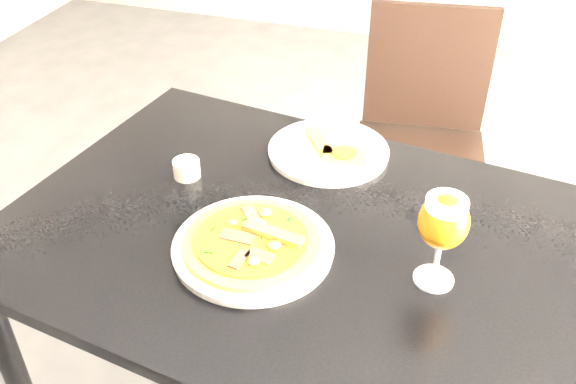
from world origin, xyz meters
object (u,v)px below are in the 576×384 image
(dining_table, at_px, (311,269))
(pizza, at_px, (252,241))
(beer_glass, at_px, (444,222))
(chair_far, at_px, (420,139))

(dining_table, xyz_separation_m, pizza, (-0.09, -0.08, 0.11))
(pizza, bearing_deg, dining_table, 40.58)
(dining_table, bearing_deg, pizza, -131.01)
(beer_glass, bearing_deg, pizza, -175.61)
(chair_far, distance_m, beer_glass, 1.01)
(chair_far, xyz_separation_m, beer_glass, (0.12, -0.92, 0.40))
(pizza, bearing_deg, chair_far, 77.59)
(pizza, bearing_deg, beer_glass, 4.39)
(chair_far, bearing_deg, pizza, -109.66)
(dining_table, distance_m, beer_glass, 0.33)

